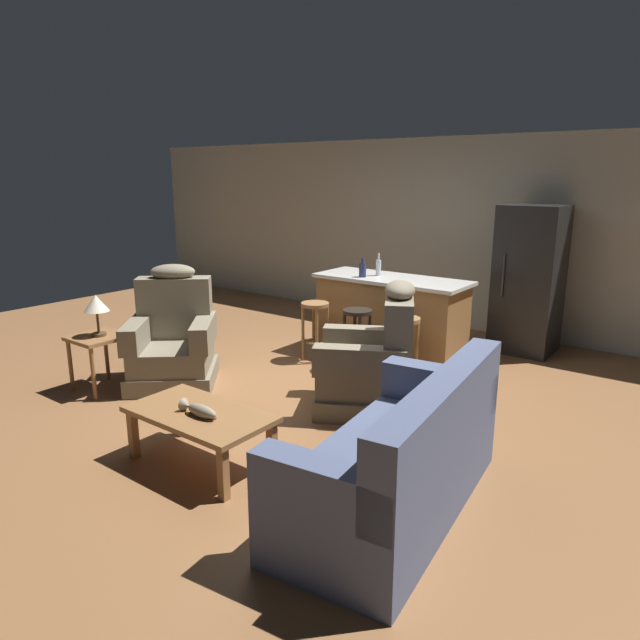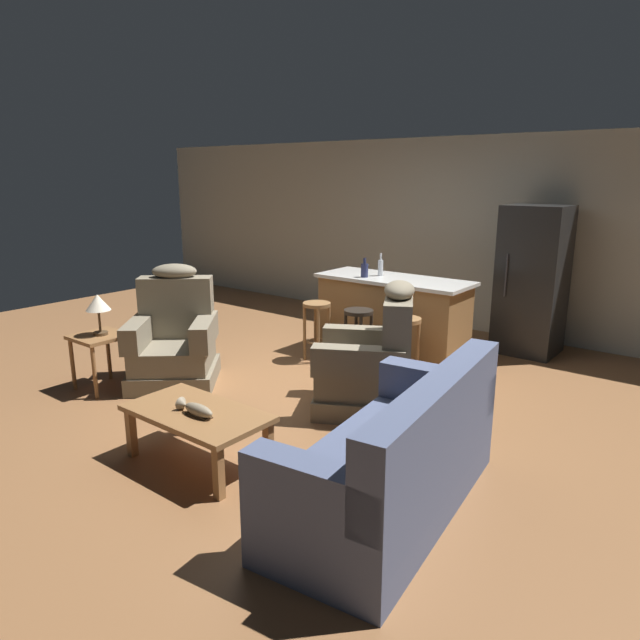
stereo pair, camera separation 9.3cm
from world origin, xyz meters
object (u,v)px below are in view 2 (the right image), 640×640
at_px(refrigerator, 532,280).
at_px(bottle_tall_green, 381,267).
at_px(coffee_table, 197,418).
at_px(end_table, 100,344).
at_px(fish_figurine, 196,409).
at_px(bar_stool_right, 405,338).
at_px(couch, 396,462).
at_px(table_lamp, 98,304).
at_px(kitchen_island, 392,318).
at_px(bottle_short_amber, 365,270).
at_px(bar_stool_left, 317,320).
at_px(recliner_near_lamp, 174,341).
at_px(recliner_near_island, 373,365).
at_px(bar_stool_middle, 358,328).

xyz_separation_m(refrigerator, bottle_tall_green, (-1.38, -1.18, 0.17)).
distance_m(coffee_table, end_table, 2.01).
bearing_deg(fish_figurine, bar_stool_right, 84.07).
bearing_deg(couch, bottle_tall_green, -62.58).
distance_m(table_lamp, kitchen_island, 3.21).
bearing_deg(bottle_short_amber, table_lamp, -120.09).
height_order(bar_stool_left, bottle_short_amber, bottle_short_amber).
xyz_separation_m(bar_stool_right, refrigerator, (0.66, 1.83, 0.41)).
xyz_separation_m(fish_figurine, recliner_near_lamp, (-1.63, 1.07, -0.04)).
xyz_separation_m(coffee_table, refrigerator, (0.97, 4.31, 0.52)).
bearing_deg(bar_stool_right, end_table, -138.08).
bearing_deg(kitchen_island, couch, -58.37).
xyz_separation_m(coffee_table, table_lamp, (-1.95, 0.43, 0.50)).
distance_m(recliner_near_island, end_table, 2.72).
bearing_deg(refrigerator, bottle_short_amber, -136.98).
xyz_separation_m(end_table, table_lamp, (0.02, 0.01, 0.41)).
relative_size(end_table, bar_stool_middle, 0.82).
xyz_separation_m(couch, recliner_near_lamp, (-3.04, 0.65, 0.08)).
height_order(recliner_near_island, refrigerator, refrigerator).
bearing_deg(kitchen_island, refrigerator, 45.34).
relative_size(couch, bottle_tall_green, 7.59).
bearing_deg(recliner_near_lamp, coffee_table, 16.01).
height_order(recliner_near_island, bar_stool_left, recliner_near_island).
bearing_deg(end_table, refrigerator, 52.86).
distance_m(bar_stool_middle, bar_stool_right, 0.58).
height_order(fish_figurine, refrigerator, refrigerator).
xyz_separation_m(coffee_table, recliner_near_island, (0.45, 1.67, 0.06)).
distance_m(recliner_near_lamp, bar_stool_right, 2.38).
distance_m(fish_figurine, table_lamp, 2.10).
bearing_deg(kitchen_island, end_table, -123.20).
distance_m(fish_figurine, bar_stool_right, 2.54).
relative_size(couch, recliner_near_island, 1.66).
height_order(kitchen_island, bottle_tall_green, bottle_tall_green).
distance_m(recliner_near_island, table_lamp, 2.73).
relative_size(table_lamp, bar_stool_middle, 0.60).
distance_m(kitchen_island, bottle_short_amber, 0.65).
relative_size(recliner_near_island, bottle_tall_green, 4.58).
bearing_deg(refrigerator, bar_stool_left, -134.78).
xyz_separation_m(bar_stool_left, bottle_short_amber, (0.34, 0.46, 0.56)).
bearing_deg(bar_stool_left, end_table, -118.73).
bearing_deg(table_lamp, bar_stool_left, 61.59).
bearing_deg(bar_stool_right, kitchen_island, 130.11).
xyz_separation_m(recliner_near_lamp, bottle_tall_green, (1.16, 2.11, 0.63)).
bearing_deg(bar_stool_left, bar_stool_middle, 0.00).
height_order(couch, end_table, couch).
bearing_deg(bar_stool_right, recliner_near_island, -80.76).
relative_size(recliner_near_lamp, end_table, 2.14).
xyz_separation_m(coffee_table, bar_stool_right, (0.32, 2.48, 0.11)).
distance_m(kitchen_island, bottle_tall_green, 0.60).
bearing_deg(couch, refrigerator, -89.63).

